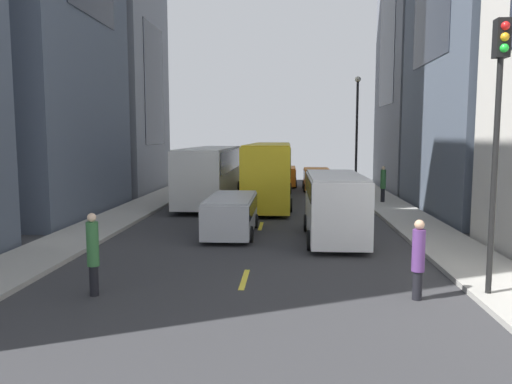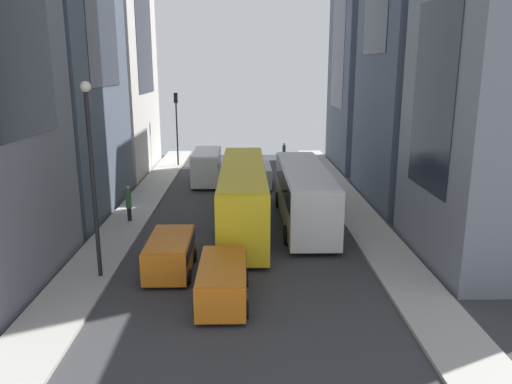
{
  "view_description": "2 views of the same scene",
  "coord_description": "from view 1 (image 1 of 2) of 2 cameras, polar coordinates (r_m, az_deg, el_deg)",
  "views": [
    {
      "loc": [
        1.22,
        -26.23,
        4.03
      ],
      "look_at": [
        -0.34,
        -2.38,
        1.35
      ],
      "focal_mm": 34.86,
      "sensor_mm": 36.0,
      "label": 1
    },
    {
      "loc": [
        -0.03,
        31.94,
        8.96
      ],
      "look_at": [
        -0.68,
        2.92,
        1.71
      ],
      "focal_mm": 34.98,
      "sensor_mm": 36.0,
      "label": 2
    }
  ],
  "objects": [
    {
      "name": "ground_plane",
      "position": [
        26.56,
        1.06,
        -2.32
      ],
      "size": [
        40.52,
        40.52,
        0.0
      ],
      "primitive_type": "plane",
      "color": "#333335"
    },
    {
      "name": "sidewalk_west",
      "position": [
        27.78,
        -13.6,
        -1.96
      ],
      "size": [
        2.45,
        44.0,
        0.15
      ],
      "primitive_type": "cube",
      "color": "#9E9B93",
      "rests_on": "ground"
    },
    {
      "name": "sidewalk_east",
      "position": [
        27.15,
        16.07,
        -2.22
      ],
      "size": [
        2.45,
        44.0,
        0.15
      ],
      "primitive_type": "cube",
      "color": "#9E9B93",
      "rests_on": "ground"
    },
    {
      "name": "lane_stripe_1",
      "position": [
        14.26,
        -1.34,
        -9.98
      ],
      "size": [
        0.16,
        2.0,
        0.01
      ],
      "primitive_type": "cube",
      "color": "yellow",
      "rests_on": "ground"
    },
    {
      "name": "lane_stripe_2",
      "position": [
        22.42,
        0.56,
        -3.93
      ],
      "size": [
        0.16,
        2.0,
        0.01
      ],
      "primitive_type": "cube",
      "color": "yellow",
      "rests_on": "ground"
    },
    {
      "name": "lane_stripe_3",
      "position": [
        30.72,
        1.43,
        -1.13
      ],
      "size": [
        0.16,
        2.0,
        0.01
      ],
      "primitive_type": "cube",
      "color": "yellow",
      "rests_on": "ground"
    },
    {
      "name": "lane_stripe_4",
      "position": [
        39.05,
        1.92,
        0.48
      ],
      "size": [
        0.16,
        2.0,
        0.01
      ],
      "primitive_type": "cube",
      "color": "yellow",
      "rests_on": "ground"
    },
    {
      "name": "lane_stripe_5",
      "position": [
        47.41,
        2.25,
        1.53
      ],
      "size": [
        0.16,
        2.0,
        0.01
      ],
      "primitive_type": "cube",
      "color": "yellow",
      "rests_on": "ground"
    },
    {
      "name": "building_west_2",
      "position": [
        38.41,
        -17.45,
        11.57
      ],
      "size": [
        8.0,
        8.93,
        15.37
      ],
      "color": "slate",
      "rests_on": "ground"
    },
    {
      "name": "city_bus_white",
      "position": [
        30.38,
        -5.13,
        2.56
      ],
      "size": [
        2.81,
        11.43,
        3.35
      ],
      "color": "silver",
      "rests_on": "ground"
    },
    {
      "name": "streetcar_yellow",
      "position": [
        30.55,
        1.62,
        2.82
      ],
      "size": [
        2.7,
        13.56,
        3.59
      ],
      "color": "yellow",
      "rests_on": "ground"
    },
    {
      "name": "delivery_van_white",
      "position": [
        19.45,
        9.03,
        -1.11
      ],
      "size": [
        2.25,
        5.75,
        2.58
      ],
      "color": "white",
      "rests_on": "ground"
    },
    {
      "name": "car_orange_0",
      "position": [
        37.32,
        7.0,
        1.64
      ],
      "size": [
        2.06,
        4.01,
        1.64
      ],
      "color": "orange",
      "rests_on": "ground"
    },
    {
      "name": "car_orange_1",
      "position": [
        40.19,
        3.24,
        1.96
      ],
      "size": [
        2.02,
        4.33,
        1.56
      ],
      "color": "orange",
      "rests_on": "ground"
    },
    {
      "name": "car_silver_2",
      "position": [
        20.42,
        -2.87,
        -2.3
      ],
      "size": [
        2.01,
        4.76,
        1.59
      ],
      "color": "#B7BABF",
      "rests_on": "ground"
    },
    {
      "name": "pedestrian_crossing_near",
      "position": [
        12.93,
        18.12,
        -7.11
      ],
      "size": [
        0.32,
        0.32,
        2.01
      ],
      "rotation": [
        0.0,
        0.0,
        4.24
      ],
      "color": "black",
      "rests_on": "ground"
    },
    {
      "name": "pedestrian_crossing_mid",
      "position": [
        13.25,
        -18.21,
        -6.51
      ],
      "size": [
        0.3,
        0.3,
        2.12
      ],
      "rotation": [
        0.0,
        0.0,
        2.09
      ],
      "color": "black",
      "rests_on": "ground"
    },
    {
      "name": "pedestrian_walking_far",
      "position": [
        30.39,
        14.37,
        1.01
      ],
      "size": [
        0.32,
        0.32,
        2.12
      ],
      "rotation": [
        0.0,
        0.0,
        2.78
      ],
      "color": "black",
      "rests_on": "ground"
    },
    {
      "name": "traffic_light_near_corner",
      "position": [
        13.32,
        26.04,
        8.63
      ],
      "size": [
        0.32,
        0.44,
        6.62
      ],
      "color": "black",
      "rests_on": "ground"
    },
    {
      "name": "streetlamp_near",
      "position": [
        38.16,
        11.51,
        7.93
      ],
      "size": [
        0.44,
        0.44,
        8.3
      ],
      "color": "black",
      "rests_on": "ground"
    }
  ]
}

